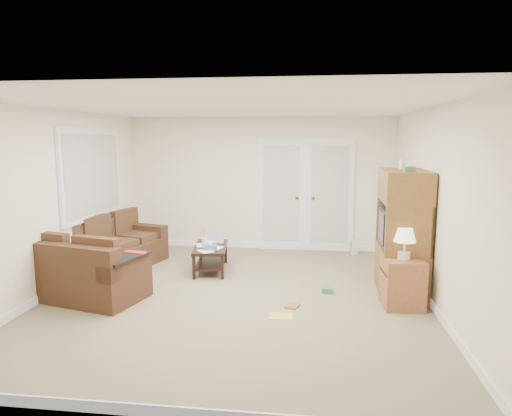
# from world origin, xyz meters

# --- Properties ---
(floor) EXTENTS (5.50, 5.50, 0.00)m
(floor) POSITION_xyz_m (0.00, 0.00, 0.00)
(floor) COLOR gray
(floor) RESTS_ON ground
(ceiling) EXTENTS (5.00, 5.50, 0.02)m
(ceiling) POSITION_xyz_m (0.00, 0.00, 2.50)
(ceiling) COLOR white
(ceiling) RESTS_ON wall_back
(wall_left) EXTENTS (0.02, 5.50, 2.50)m
(wall_left) POSITION_xyz_m (-2.50, 0.00, 1.25)
(wall_left) COLOR white
(wall_left) RESTS_ON floor
(wall_right) EXTENTS (0.02, 5.50, 2.50)m
(wall_right) POSITION_xyz_m (2.50, 0.00, 1.25)
(wall_right) COLOR white
(wall_right) RESTS_ON floor
(wall_back) EXTENTS (5.00, 0.02, 2.50)m
(wall_back) POSITION_xyz_m (0.00, 2.75, 1.25)
(wall_back) COLOR white
(wall_back) RESTS_ON floor
(wall_front) EXTENTS (5.00, 0.02, 2.50)m
(wall_front) POSITION_xyz_m (0.00, -2.75, 1.25)
(wall_front) COLOR white
(wall_front) RESTS_ON floor
(baseboards) EXTENTS (5.00, 5.50, 0.10)m
(baseboards) POSITION_xyz_m (0.00, 0.00, 0.05)
(baseboards) COLOR silver
(baseboards) RESTS_ON floor
(french_doors) EXTENTS (1.80, 0.05, 2.13)m
(french_doors) POSITION_xyz_m (0.85, 2.71, 1.04)
(french_doors) COLOR silver
(french_doors) RESTS_ON floor
(window_left) EXTENTS (0.05, 1.92, 1.42)m
(window_left) POSITION_xyz_m (-2.46, 1.00, 1.55)
(window_left) COLOR silver
(window_left) RESTS_ON wall_left
(sectional_sofa) EXTENTS (1.86, 2.90, 0.79)m
(sectional_sofa) POSITION_xyz_m (-2.14, 0.35, 0.31)
(sectional_sofa) COLOR #462B1A
(sectional_sofa) RESTS_ON floor
(coffee_table) EXTENTS (0.63, 1.05, 0.68)m
(coffee_table) POSITION_xyz_m (-0.61, 1.14, 0.22)
(coffee_table) COLOR black
(coffee_table) RESTS_ON floor
(tv_armoire) EXTENTS (0.61, 1.07, 1.81)m
(tv_armoire) POSITION_xyz_m (2.20, 0.40, 0.85)
(tv_armoire) COLOR brown
(tv_armoire) RESTS_ON floor
(side_cabinet) EXTENTS (0.51, 0.51, 1.01)m
(side_cabinet) POSITION_xyz_m (2.13, -0.13, 0.36)
(side_cabinet) COLOR #945B36
(side_cabinet) RESTS_ON floor
(space_heater) EXTENTS (0.13, 0.12, 0.27)m
(space_heater) POSITION_xyz_m (1.76, 2.45, 0.13)
(space_heater) COLOR white
(space_heater) RESTS_ON floor
(floor_magazine) EXTENTS (0.28, 0.23, 0.01)m
(floor_magazine) POSITION_xyz_m (0.64, -0.64, 0.00)
(floor_magazine) COLOR yellow
(floor_magazine) RESTS_ON floor
(floor_greenbox) EXTENTS (0.14, 0.18, 0.07)m
(floor_greenbox) POSITION_xyz_m (1.20, 0.32, 0.04)
(floor_greenbox) COLOR #397F42
(floor_greenbox) RESTS_ON floor
(floor_book) EXTENTS (0.22, 0.25, 0.02)m
(floor_book) POSITION_xyz_m (0.68, -0.27, 0.01)
(floor_book) COLOR brown
(floor_book) RESTS_ON floor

